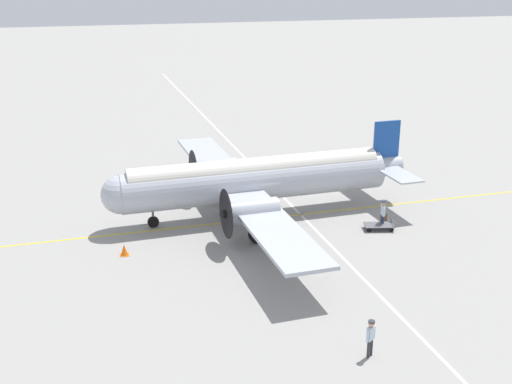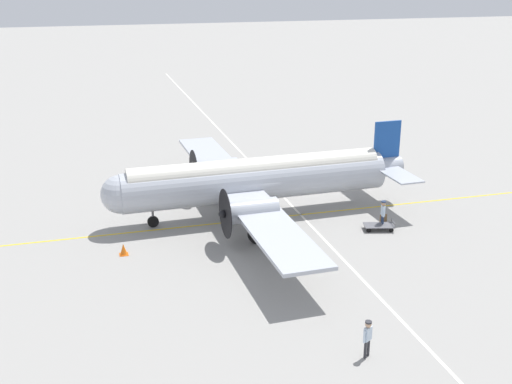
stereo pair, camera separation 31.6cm
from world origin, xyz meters
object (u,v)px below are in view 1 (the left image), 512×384
(crew_foreground, at_px, (371,334))
(traffic_cone, at_px, (124,250))
(airliner_main, at_px, (250,180))
(baggage_cart, at_px, (379,225))
(passenger_boarding, at_px, (383,211))
(suitcase_near_door, at_px, (383,218))

(crew_foreground, relative_size, traffic_cone, 2.56)
(airliner_main, distance_m, baggage_cart, 8.47)
(passenger_boarding, distance_m, traffic_cone, 15.57)
(suitcase_near_door, bearing_deg, airliner_main, -23.69)
(crew_foreground, relative_size, passenger_boarding, 0.95)
(crew_foreground, height_order, baggage_cart, crew_foreground)
(crew_foreground, bearing_deg, airliner_main, 59.78)
(suitcase_near_door, height_order, traffic_cone, traffic_cone)
(passenger_boarding, relative_size, traffic_cone, 2.71)
(passenger_boarding, bearing_deg, baggage_cart, -40.80)
(airliner_main, relative_size, traffic_cone, 38.51)
(baggage_cart, bearing_deg, suitcase_near_door, -113.43)
(passenger_boarding, relative_size, baggage_cart, 0.89)
(suitcase_near_door, height_order, baggage_cart, suitcase_near_door)
(airliner_main, distance_m, traffic_cone, 9.38)
(baggage_cart, bearing_deg, airliner_main, -17.77)
(airliner_main, distance_m, passenger_boarding, 8.44)
(traffic_cone, bearing_deg, passenger_boarding, 178.60)
(airliner_main, bearing_deg, suitcase_near_door, 154.84)
(airliner_main, distance_m, crew_foreground, 16.59)
(airliner_main, height_order, crew_foreground, airliner_main)
(crew_foreground, bearing_deg, traffic_cone, 92.73)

